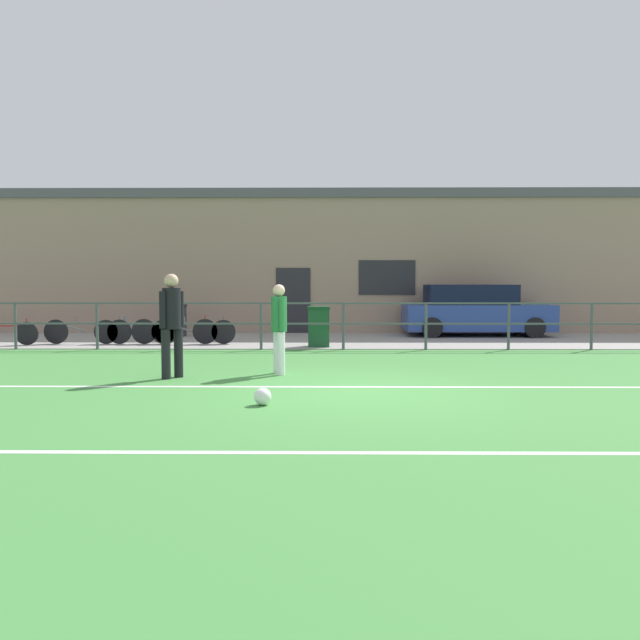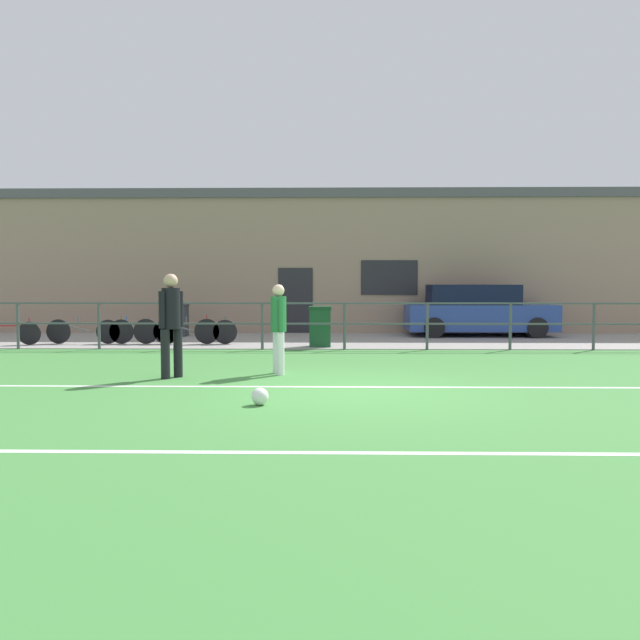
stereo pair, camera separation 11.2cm
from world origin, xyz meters
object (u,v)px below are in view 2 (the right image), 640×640
at_px(bicycle_parked_2, 176,331).
at_px(trash_bin_1, 177,320).
at_px(player_goalkeeper, 171,319).
at_px(bicycle_parked_4, 137,331).
at_px(player_striker, 278,323).
at_px(bicycle_parked_0, 90,331).
at_px(soccer_ball_match, 260,396).
at_px(bicycle_parked_1, 196,331).
at_px(trash_bin_0, 320,326).
at_px(parked_car_red, 478,311).

xyz_separation_m(bicycle_parked_2, trash_bin_1, (-0.59, 2.46, 0.14)).
distance_m(player_goalkeeper, bicycle_parked_4, 6.38).
xyz_separation_m(player_striker, bicycle_parked_4, (-4.20, 5.38, -0.55)).
bearing_deg(bicycle_parked_2, bicycle_parked_0, -180.00).
relative_size(soccer_ball_match, bicycle_parked_0, 0.10).
xyz_separation_m(bicycle_parked_0, bicycle_parked_2, (2.29, 0.00, 0.01)).
bearing_deg(bicycle_parked_1, trash_bin_0, -10.73).
xyz_separation_m(soccer_ball_match, parked_car_red, (5.37, 11.06, 0.64)).
bearing_deg(bicycle_parked_4, player_striker, -52.04).
distance_m(player_striker, bicycle_parked_2, 6.25).
height_order(player_goalkeeper, soccer_ball_match, player_goalkeeper).
xyz_separation_m(soccer_ball_match, bicycle_parked_2, (-3.14, 8.28, 0.25)).
distance_m(soccer_ball_match, bicycle_parked_4, 9.28).
bearing_deg(bicycle_parked_0, soccer_ball_match, -56.73).
bearing_deg(parked_car_red, player_striker, -123.31).
height_order(player_goalkeeper, bicycle_parked_4, player_goalkeeper).
distance_m(soccer_ball_match, bicycle_parked_1, 8.68).
relative_size(parked_car_red, bicycle_parked_4, 2.05).
relative_size(bicycle_parked_2, trash_bin_0, 2.24).
distance_m(player_goalkeeper, player_striker, 1.85).
xyz_separation_m(bicycle_parked_4, trash_bin_1, (0.46, 2.46, 0.15)).
bearing_deg(player_striker, bicycle_parked_4, 16.78).
height_order(soccer_ball_match, bicycle_parked_1, bicycle_parked_1).
bearing_deg(trash_bin_0, parked_car_red, 35.81).
distance_m(player_striker, bicycle_parked_4, 6.84).
bearing_deg(bicycle_parked_0, player_striker, -44.70).
xyz_separation_m(parked_car_red, bicycle_parked_1, (-7.98, -2.78, -0.40)).
distance_m(bicycle_parked_0, bicycle_parked_2, 2.29).
xyz_separation_m(soccer_ball_match, bicycle_parked_4, (-4.19, 8.28, 0.24)).
bearing_deg(parked_car_red, player_goalkeeper, -129.55).
bearing_deg(bicycle_parked_2, player_goalkeeper, -76.94).
distance_m(bicycle_parked_1, bicycle_parked_4, 1.58).
relative_size(parked_car_red, bicycle_parked_2, 1.94).
distance_m(bicycle_parked_4, trash_bin_0, 4.89).
bearing_deg(bicycle_parked_0, bicycle_parked_1, 0.00).
distance_m(parked_car_red, bicycle_parked_1, 8.46).
distance_m(bicycle_parked_4, trash_bin_1, 2.50).
xyz_separation_m(parked_car_red, trash_bin_1, (-9.10, -0.32, -0.25)).
xyz_separation_m(bicycle_parked_0, trash_bin_1, (1.70, 2.46, 0.15)).
bearing_deg(trash_bin_1, bicycle_parked_2, -76.53).
xyz_separation_m(player_striker, parked_car_red, (5.36, 8.16, -0.15)).
bearing_deg(bicycle_parked_1, parked_car_red, 19.21).
relative_size(bicycle_parked_1, trash_bin_0, 2.12).
bearing_deg(bicycle_parked_2, parked_car_red, 18.09).
bearing_deg(bicycle_parked_2, bicycle_parked_1, 0.00).
height_order(player_goalkeeper, parked_car_red, player_goalkeeper).
bearing_deg(parked_car_red, bicycle_parked_1, -160.79).
bearing_deg(player_goalkeeper, trash_bin_1, -128.15).
relative_size(player_goalkeeper, bicycle_parked_0, 0.77).
relative_size(trash_bin_0, trash_bin_1, 1.05).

